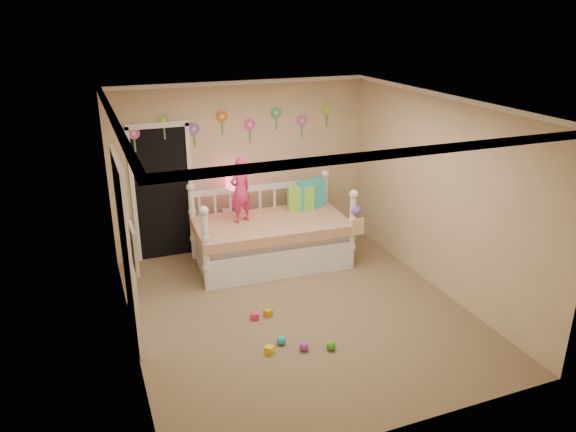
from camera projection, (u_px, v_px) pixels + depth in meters
name	position (u px, v px, depth m)	size (l,w,h in m)	color
floor	(298.00, 310.00, 6.90)	(4.00, 4.50, 0.01)	#7F684C
ceiling	(299.00, 103.00, 5.98)	(4.00, 4.50, 0.01)	white
back_wall	(243.00, 166.00, 8.40)	(4.00, 0.01, 2.60)	tan
left_wall	(123.00, 238.00, 5.76)	(0.01, 4.50, 2.60)	tan
right_wall	(440.00, 195.00, 7.12)	(0.01, 4.50, 2.60)	tan
crown_molding	(299.00, 106.00, 5.99)	(4.00, 4.50, 0.06)	white
daybed	(271.00, 225.00, 7.99)	(2.25, 1.21, 1.22)	white
pillow_turquoise	(311.00, 194.00, 8.41)	(0.44, 0.15, 0.44)	#26C1A5
pillow_lime	(301.00, 198.00, 8.33)	(0.39, 0.14, 0.37)	#89D440
child	(240.00, 190.00, 7.77)	(0.35, 0.23, 0.96)	#DF3272
nightstand	(237.00, 230.00, 8.52)	(0.40, 0.30, 0.66)	white
table_lamp	(235.00, 184.00, 8.26)	(0.29, 0.29, 0.63)	#DA1D8B
closet_doorway	(163.00, 192.00, 8.06)	(0.90, 0.04, 2.07)	black
flower_decals	(236.00, 126.00, 8.13)	(3.40, 0.02, 0.50)	#B2668C
mirror_closet	(127.00, 248.00, 6.12)	(0.07, 1.30, 2.10)	white
wall_picture	(134.00, 249.00, 4.90)	(0.05, 0.34, 0.42)	white
hanging_bag	(356.00, 221.00, 7.77)	(0.20, 0.16, 0.36)	beige
toy_scatter	(282.00, 323.00, 6.51)	(0.80, 1.30, 0.11)	#996666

